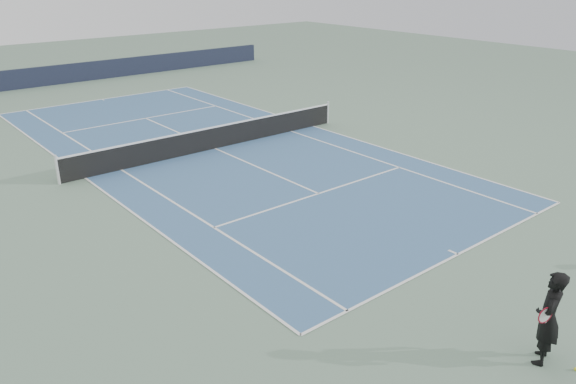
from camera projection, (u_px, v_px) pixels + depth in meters
ground at (215, 149)px, 23.33m from camera, size 80.00×80.00×0.00m
court_surface at (215, 149)px, 23.33m from camera, size 10.97×23.77×0.01m
tennis_net at (215, 137)px, 23.14m from camera, size 12.90×0.10×1.07m
windscreen_far at (64, 74)px, 35.92m from camera, size 30.00×0.25×1.20m
tennis_player at (548, 318)px, 10.52m from camera, size 0.89×0.76×1.94m
tennis_ball at (576, 369)px, 10.59m from camera, size 0.07×0.07×0.07m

